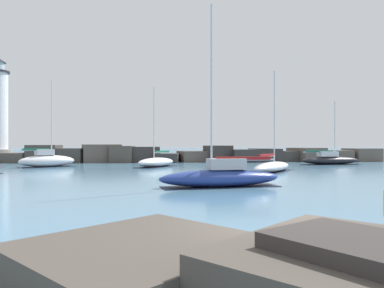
% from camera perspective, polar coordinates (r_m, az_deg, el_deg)
% --- Properties ---
extents(ground_plane, '(600.00, 600.00, 0.00)m').
position_cam_1_polar(ground_plane, '(8.81, 12.38, -16.51)').
color(ground_plane, teal).
extents(open_sea_beyond, '(400.00, 116.00, 0.01)m').
position_cam_1_polar(open_sea_beyond, '(113.00, -4.37, -1.30)').
color(open_sea_beyond, teal).
rests_on(open_sea_beyond, ground).
extents(breakwater_jetty, '(58.18, 6.46, 2.59)m').
position_cam_1_polar(breakwater_jetty, '(53.01, -2.54, -1.66)').
color(breakwater_jetty, '#4C443D').
rests_on(breakwater_jetty, ground).
extents(foreground_rocks, '(11.85, 6.45, 1.28)m').
position_cam_1_polar(foreground_rocks, '(6.44, 18.24, -18.50)').
color(foreground_rocks, '#4C443D').
rests_on(foreground_rocks, ground).
extents(sailboat_moored_1, '(6.32, 7.86, 9.25)m').
position_cam_1_polar(sailboat_moored_1, '(34.59, 12.13, -3.36)').
color(sailboat_moored_1, white).
rests_on(sailboat_moored_1, ground).
extents(sailboat_moored_2, '(5.26, 6.52, 8.76)m').
position_cam_1_polar(sailboat_moored_2, '(41.49, -5.46, -2.74)').
color(sailboat_moored_2, white).
rests_on(sailboat_moored_2, ground).
extents(sailboat_moored_3, '(8.00, 3.09, 7.87)m').
position_cam_1_polar(sailboat_moored_3, '(49.15, 20.31, -2.26)').
color(sailboat_moored_3, black).
rests_on(sailboat_moored_3, ground).
extents(sailboat_moored_4, '(7.51, 2.99, 10.68)m').
position_cam_1_polar(sailboat_moored_4, '(22.06, 4.45, -4.90)').
color(sailboat_moored_4, navy).
rests_on(sailboat_moored_4, ground).
extents(sailboat_moored_6, '(6.19, 5.25, 9.60)m').
position_cam_1_polar(sailboat_moored_6, '(43.98, -21.21, -2.31)').
color(sailboat_moored_6, silver).
rests_on(sailboat_moored_6, ground).
extents(mooring_buoy_orange_near, '(0.66, 0.66, 0.86)m').
position_cam_1_polar(mooring_buoy_orange_near, '(29.44, 6.31, -4.25)').
color(mooring_buoy_orange_near, '#EA5914').
rests_on(mooring_buoy_orange_near, ground).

